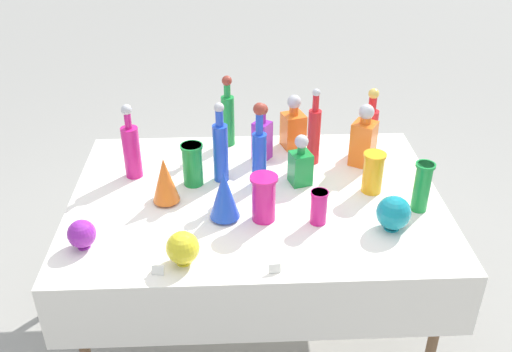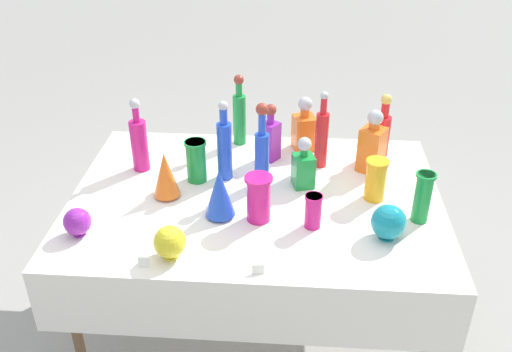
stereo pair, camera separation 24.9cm
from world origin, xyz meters
name	(u,v)px [view 2 (the right image)]	position (x,y,z in m)	size (l,w,h in m)	color
ground_plane	(256,319)	(0.00, 0.00, 0.00)	(40.00, 40.00, 0.00)	gray
display_table	(255,210)	(0.00, -0.03, 0.71)	(1.64, 1.17, 0.76)	white
tall_bottle_0	(262,151)	(0.02, 0.10, 0.93)	(0.07, 0.07, 0.40)	blue
tall_bottle_1	(383,130)	(0.59, 0.43, 0.89)	(0.08, 0.08, 0.32)	red
tall_bottle_2	(322,136)	(0.29, 0.29, 0.92)	(0.06, 0.06, 0.38)	red
tall_bottle_3	(224,147)	(-0.15, 0.14, 0.92)	(0.07, 0.07, 0.39)	blue
tall_bottle_4	(139,142)	(-0.56, 0.20, 0.90)	(0.08, 0.08, 0.36)	#C61972
tall_bottle_5	(239,114)	(-0.12, 0.50, 0.92)	(0.07, 0.07, 0.37)	#198C38
square_decanter_0	(304,128)	(0.21, 0.46, 0.88)	(0.13, 0.13, 0.28)	orange
square_decanter_1	(270,136)	(0.05, 0.34, 0.88)	(0.11, 0.11, 0.29)	purple
square_decanter_2	(303,166)	(0.21, 0.10, 0.86)	(0.11, 0.11, 0.25)	#198C38
square_decanter_3	(372,145)	(0.53, 0.26, 0.90)	(0.14, 0.14, 0.31)	orange
slender_vase_0	(259,197)	(0.02, -0.18, 0.87)	(0.12, 0.12, 0.20)	#C61972
slender_vase_1	(313,210)	(0.25, -0.22, 0.84)	(0.07, 0.07, 0.15)	#C61972
slender_vase_2	(376,178)	(0.52, 0.01, 0.86)	(0.10, 0.10, 0.19)	orange
slender_vase_3	(423,196)	(0.69, -0.14, 0.88)	(0.08, 0.08, 0.22)	#198C38
slender_vase_4	(196,160)	(-0.28, 0.11, 0.87)	(0.10, 0.10, 0.20)	#198C38
fluted_vase_0	(165,174)	(-0.39, -0.04, 0.87)	(0.12, 0.12, 0.22)	orange
fluted_vase_1	(220,193)	(-0.14, -0.17, 0.88)	(0.13, 0.13, 0.22)	blue
round_bowl_0	(388,222)	(0.54, -0.27, 0.84)	(0.14, 0.14, 0.15)	teal
round_bowl_1	(77,222)	(-0.69, -0.34, 0.82)	(0.11, 0.11, 0.12)	purple
round_bowl_2	(170,242)	(-0.29, -0.45, 0.83)	(0.13, 0.13, 0.13)	yellow
price_tag_left	(258,269)	(0.05, -0.52, 0.78)	(0.04, 0.01, 0.04)	white
price_tag_center	(144,262)	(-0.38, -0.52, 0.78)	(0.05, 0.01, 0.04)	white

